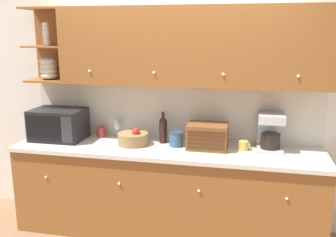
# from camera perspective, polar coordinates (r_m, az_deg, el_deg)

# --- Properties ---
(ground_plane) EXTENTS (24.00, 24.00, 0.00)m
(ground_plane) POSITION_cam_1_polar(r_m,az_deg,el_deg) (4.31, 0.65, -14.63)
(ground_plane) COLOR #896647
(wall_back) EXTENTS (5.41, 0.06, 2.60)m
(wall_back) POSITION_cam_1_polar(r_m,az_deg,el_deg) (3.91, 0.79, 2.67)
(wall_back) COLOR white
(wall_back) RESTS_ON ground_plane
(counter_unit) EXTENTS (3.03, 0.67, 0.91)m
(counter_unit) POSITION_cam_1_polar(r_m,az_deg,el_deg) (3.83, -0.31, -10.84)
(counter_unit) COLOR #935628
(counter_unit) RESTS_ON ground_plane
(backsplash_panel) EXTENTS (3.01, 0.01, 0.59)m
(backsplash_panel) POSITION_cam_1_polar(r_m,az_deg,el_deg) (3.89, 0.68, 1.15)
(backsplash_panel) COLOR silver
(backsplash_panel) RESTS_ON counter_unit
(upper_cabinets) EXTENTS (3.01, 0.34, 0.75)m
(upper_cabinets) POSITION_cam_1_polar(r_m,az_deg,el_deg) (3.63, 2.64, 10.87)
(upper_cabinets) COLOR #935628
(upper_cabinets) RESTS_ON backsplash_panel
(microwave) EXTENTS (0.53, 0.39, 0.32)m
(microwave) POSITION_cam_1_polar(r_m,az_deg,el_deg) (4.06, -16.36, -0.86)
(microwave) COLOR black
(microwave) RESTS_ON counter_unit
(mug) EXTENTS (0.10, 0.09, 0.11)m
(mug) POSITION_cam_1_polar(r_m,az_deg,el_deg) (4.07, -10.14, -2.01)
(mug) COLOR #B73D38
(mug) RESTS_ON counter_unit
(wine_glass) EXTENTS (0.07, 0.07, 0.19)m
(wine_glass) POSITION_cam_1_polar(r_m,az_deg,el_deg) (4.00, -7.79, -1.10)
(wine_glass) COLOR silver
(wine_glass) RESTS_ON counter_unit
(fruit_basket) EXTENTS (0.30, 0.30, 0.18)m
(fruit_basket) POSITION_cam_1_polar(r_m,az_deg,el_deg) (3.75, -5.33, -3.05)
(fruit_basket) COLOR #937047
(fruit_basket) RESTS_ON counter_unit
(wine_bottle) EXTENTS (0.08, 0.08, 0.32)m
(wine_bottle) POSITION_cam_1_polar(r_m,az_deg,el_deg) (3.78, -0.74, -1.59)
(wine_bottle) COLOR black
(wine_bottle) RESTS_ON counter_unit
(storage_canister) EXTENTS (0.14, 0.14, 0.14)m
(storage_canister) POSITION_cam_1_polar(r_m,az_deg,el_deg) (3.68, 1.26, -3.15)
(storage_canister) COLOR #33567A
(storage_canister) RESTS_ON counter_unit
(bread_box) EXTENTS (0.38, 0.29, 0.24)m
(bread_box) POSITION_cam_1_polar(r_m,az_deg,el_deg) (3.62, 6.03, -2.70)
(bread_box) COLOR brown
(bread_box) RESTS_ON counter_unit
(mug_blue_second) EXTENTS (0.10, 0.09, 0.09)m
(mug_blue_second) POSITION_cam_1_polar(r_m,az_deg,el_deg) (3.65, 11.49, -4.06)
(mug_blue_second) COLOR gold
(mug_blue_second) RESTS_ON counter_unit
(coffee_maker) EXTENTS (0.24, 0.27, 0.36)m
(coffee_maker) POSITION_cam_1_polar(r_m,az_deg,el_deg) (3.68, 15.36, -1.90)
(coffee_maker) COLOR #B7B7BC
(coffee_maker) RESTS_ON counter_unit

